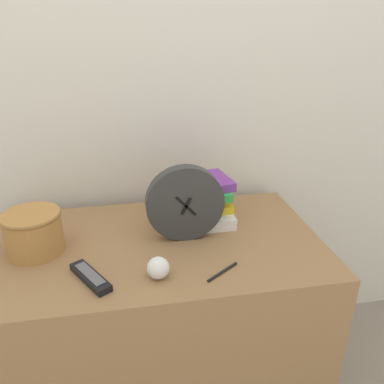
% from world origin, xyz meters
% --- Properties ---
extents(wall_back, '(6.00, 0.04, 2.40)m').
position_xyz_m(wall_back, '(0.00, 0.68, 1.20)').
color(wall_back, silver).
rests_on(wall_back, ground_plane).
extents(desk, '(1.11, 0.61, 0.72)m').
position_xyz_m(desk, '(0.00, 0.31, 0.36)').
color(desk, olive).
rests_on(desk, ground_plane).
extents(desk_clock, '(0.25, 0.05, 0.25)m').
position_xyz_m(desk_clock, '(0.11, 0.31, 0.84)').
color(desk_clock, '#333333').
rests_on(desk_clock, desk).
extents(book_stack, '(0.25, 0.21, 0.15)m').
position_xyz_m(book_stack, '(0.19, 0.43, 0.79)').
color(book_stack, white).
rests_on(book_stack, desk).
extents(basket, '(0.18, 0.18, 0.13)m').
position_xyz_m(basket, '(-0.36, 0.32, 0.79)').
color(basket, '#B27A3D').
rests_on(basket, desk).
extents(tv_remote, '(0.12, 0.16, 0.02)m').
position_xyz_m(tv_remote, '(-0.18, 0.14, 0.73)').
color(tv_remote, black).
rests_on(tv_remote, desk).
extents(crumpled_paper_ball, '(0.06, 0.06, 0.06)m').
position_xyz_m(crumpled_paper_ball, '(0.01, 0.11, 0.75)').
color(crumpled_paper_ball, white).
rests_on(crumpled_paper_ball, desk).
extents(pen, '(0.11, 0.08, 0.01)m').
position_xyz_m(pen, '(0.19, 0.10, 0.72)').
color(pen, black).
rests_on(pen, desk).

